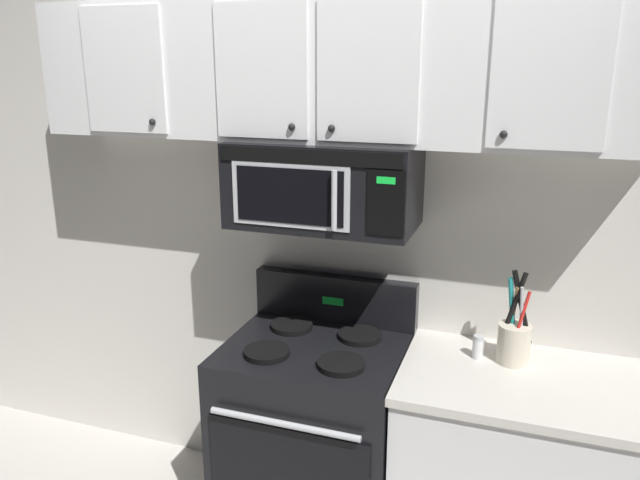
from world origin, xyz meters
name	(u,v)px	position (x,y,z in m)	size (l,w,h in m)	color
back_wall	(341,223)	(0.00, 0.79, 1.35)	(5.20, 0.10, 2.70)	silver
stove_range	(315,435)	(0.00, 0.42, 0.47)	(0.76, 0.69, 1.12)	black
over_range_microwave	(324,184)	(0.00, 0.54, 1.58)	(0.76, 0.43, 0.35)	black
upper_cabinets	(327,71)	(0.00, 0.57, 2.02)	(2.50, 0.36, 0.55)	silver
counter_segment	(512,477)	(0.84, 0.43, 0.45)	(0.93, 0.65, 0.90)	silver
utensil_crock_cream	(514,338)	(0.80, 0.55, 1.00)	(0.13, 0.13, 0.38)	beige
salt_shaker	(478,347)	(0.66, 0.54, 0.95)	(0.04, 0.04, 0.10)	white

